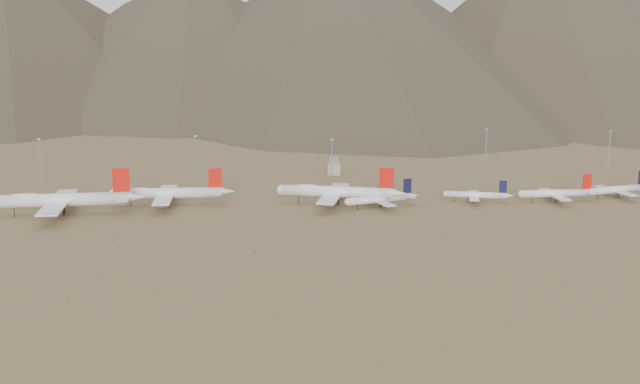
{
  "coord_description": "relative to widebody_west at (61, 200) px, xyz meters",
  "views": [
    {
      "loc": [
        -34.04,
        -381.26,
        93.83
      ],
      "look_at": [
        11.48,
        30.0,
        7.58
      ],
      "focal_mm": 45.0,
      "sensor_mm": 36.0,
      "label": 1
    }
  ],
  "objects": [
    {
      "name": "mast_far_west",
      "position": [
        -32.17,
        99.89,
        6.18
      ],
      "size": [
        2.0,
        0.6,
        25.7
      ],
      "color": "gray",
      "rests_on": "ground"
    },
    {
      "name": "widebody_west",
      "position": [
        0.0,
        0.0,
        0.0
      ],
      "size": [
        78.35,
        59.99,
        23.26
      ],
      "rotation": [
        0.0,
        0.0,
        0.02
      ],
      "color": "silver",
      "rests_on": "ground"
    },
    {
      "name": "desert_scrub",
      "position": [
        102.28,
        -115.43,
        -7.68
      ],
      "size": [
        441.17,
        182.29,
        0.96
      ],
      "color": "olive",
      "rests_on": "ground"
    },
    {
      "name": "mast_east",
      "position": [
        256.97,
        117.08,
        6.18
      ],
      "size": [
        2.0,
        0.6,
        25.7
      ],
      "color": "gray",
      "rests_on": "ground"
    },
    {
      "name": "narrowbody_a",
      "position": [
        162.92,
        -0.1,
        -3.39
      ],
      "size": [
        42.08,
        31.18,
        14.27
      ],
      "rotation": [
        0.0,
        0.0,
        0.28
      ],
      "color": "silver",
      "rests_on": "ground"
    },
    {
      "name": "widebody_east",
      "position": [
        140.39,
        8.63,
        -0.84
      ],
      "size": [
        68.07,
        53.97,
        20.83
      ],
      "rotation": [
        0.0,
        0.0,
        -0.29
      ],
      "color": "silver",
      "rests_on": "ground"
    },
    {
      "name": "narrowbody_b",
      "position": [
        216.85,
        6.77,
        -3.99
      ],
      "size": [
        36.64,
        27.15,
        12.43
      ],
      "rotation": [
        0.0,
        0.0,
        -0.28
      ],
      "color": "silver",
      "rests_on": "ground"
    },
    {
      "name": "mast_far_east",
      "position": [
        335.05,
        98.01,
        6.18
      ],
      "size": [
        2.0,
        0.6,
        25.7
      ],
      "color": "gray",
      "rests_on": "ground"
    },
    {
      "name": "widebody_centre",
      "position": [
        51.44,
        16.96,
        -1.24
      ],
      "size": [
        66.22,
        50.69,
        19.66
      ],
      "rotation": [
        0.0,
        0.0,
        -0.02
      ],
      "color": "silver",
      "rests_on": "ground"
    },
    {
      "name": "control_tower",
      "position": [
        149.93,
        96.91,
        -2.7
      ],
      "size": [
        8.0,
        8.0,
        12.0
      ],
      "color": "#998867",
      "rests_on": "ground"
    },
    {
      "name": "mast_west",
      "position": [
        62.75,
        103.13,
        6.18
      ],
      "size": [
        2.0,
        0.6,
        25.7
      ],
      "color": "gray",
      "rests_on": "ground"
    },
    {
      "name": "narrowbody_c",
      "position": [
        260.28,
        2.53,
        -3.14
      ],
      "size": [
        45.61,
        32.51,
        15.05
      ],
      "rotation": [
        0.0,
        0.0,
        -0.0
      ],
      "color": "silver",
      "rests_on": "ground"
    },
    {
      "name": "ground",
      "position": [
        119.93,
        -23.09,
        -8.02
      ],
      "size": [
        3000.0,
        3000.0,
        0.0
      ],
      "primitive_type": "plane",
      "color": "#92754B",
      "rests_on": "ground"
    },
    {
      "name": "mast_centre",
      "position": [
        146.84,
        78.37,
        6.18
      ],
      "size": [
        2.0,
        0.6,
        25.7
      ],
      "color": "gray",
      "rests_on": "ground"
    },
    {
      "name": "narrowbody_d",
      "position": [
        298.45,
        9.97,
        -3.36
      ],
      "size": [
        42.75,
        31.48,
        14.36
      ],
      "rotation": [
        0.0,
        0.0,
        0.24
      ],
      "color": "silver",
      "rests_on": "ground"
    }
  ]
}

